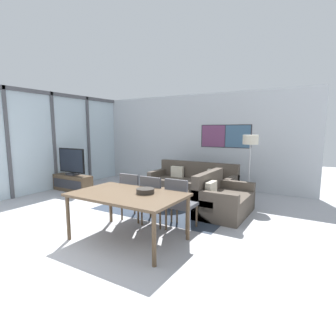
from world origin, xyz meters
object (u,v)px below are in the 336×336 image
(sofa_main, at_px, (193,185))
(dining_chair_centre, at_px, (154,198))
(sofa_side, at_px, (221,201))
(coffee_table, at_px, (170,194))
(dining_chair_left, at_px, (133,194))
(floor_lamp, at_px, (250,145))
(television, at_px, (72,162))
(tv_console, at_px, (73,183))
(fruit_bowl, at_px, (145,190))
(dining_chair_right, at_px, (179,201))
(dining_table, at_px, (128,197))

(sofa_main, height_order, dining_chair_centre, dining_chair_centre)
(sofa_side, distance_m, coffee_table, 1.18)
(dining_chair_left, xyz_separation_m, floor_lamp, (1.60, 2.42, 0.87))
(television, xyz_separation_m, floor_lamp, (4.62, 1.38, 0.56))
(dining_chair_centre, bearing_deg, coffee_table, 106.45)
(tv_console, bearing_deg, coffee_table, 2.05)
(sofa_side, xyz_separation_m, fruit_bowl, (-0.60, -1.84, 0.52))
(tv_console, relative_size, sofa_side, 0.91)
(dining_chair_right, distance_m, floor_lamp, 2.65)
(sofa_side, xyz_separation_m, floor_lamp, (0.26, 1.21, 1.11))
(floor_lamp, bearing_deg, coffee_table, -138.68)
(television, xyz_separation_m, dining_chair_right, (4.03, -1.05, -0.32))
(coffee_table, height_order, dining_chair_centre, dining_chair_centre)
(sofa_main, xyz_separation_m, dining_table, (0.35, -3.16, 0.41))
(tv_console, bearing_deg, dining_table, -27.38)
(sofa_side, height_order, dining_chair_left, dining_chair_left)
(tv_console, height_order, floor_lamp, floor_lamp)
(sofa_side, bearing_deg, dining_chair_left, 132.18)
(tv_console, relative_size, dining_chair_left, 1.35)
(sofa_main, height_order, sofa_side, same)
(tv_console, height_order, sofa_main, sofa_main)
(dining_table, bearing_deg, fruit_bowl, 34.53)
(dining_chair_left, xyz_separation_m, dining_chair_centre, (0.51, -0.03, 0.00))
(sofa_main, relative_size, sofa_side, 1.67)
(tv_console, height_order, dining_chair_right, dining_chair_right)
(television, distance_m, sofa_main, 3.49)
(television, height_order, dining_table, television)
(tv_console, distance_m, coffee_table, 3.18)
(sofa_side, distance_m, dining_chair_right, 1.29)
(tv_console, relative_size, dining_chair_centre, 1.35)
(sofa_main, xyz_separation_m, dining_chair_right, (0.86, -2.38, 0.24))
(dining_chair_centre, height_order, fruit_bowl, dining_chair_centre)
(television, bearing_deg, dining_chair_left, -19.00)
(television, xyz_separation_m, sofa_main, (3.18, 1.34, -0.55))
(sofa_main, distance_m, dining_table, 3.21)
(television, height_order, dining_chair_right, television)
(coffee_table, height_order, dining_chair_left, dining_chair_left)
(tv_console, xyz_separation_m, dining_chair_left, (3.02, -1.04, 0.29))
(dining_table, distance_m, dining_chair_centre, 0.77)
(sofa_side, height_order, fruit_bowl, sofa_side)
(fruit_bowl, bearing_deg, television, 156.05)
(sofa_main, relative_size, dining_chair_right, 2.47)
(tv_console, xyz_separation_m, dining_table, (3.53, -1.83, 0.46))
(coffee_table, relative_size, dining_chair_centre, 0.91)
(dining_table, xyz_separation_m, floor_lamp, (1.09, 3.21, 0.70))
(coffee_table, height_order, dining_table, dining_table)
(dining_chair_right, distance_m, fruit_bowl, 0.74)
(dining_table, xyz_separation_m, fruit_bowl, (0.23, 0.16, 0.11))
(sofa_main, xyz_separation_m, dining_chair_left, (-0.16, -2.38, 0.24))
(dining_chair_centre, bearing_deg, dining_chair_left, 176.23)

